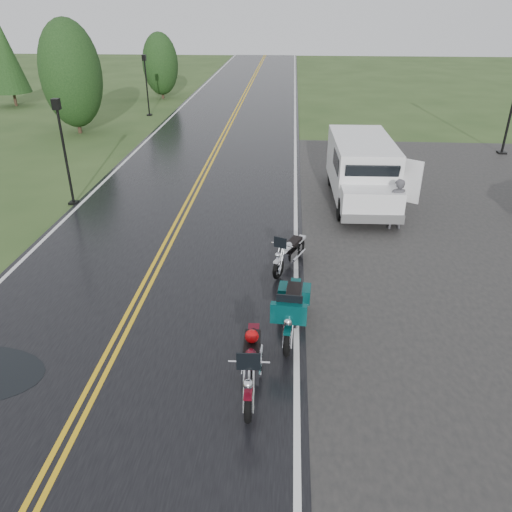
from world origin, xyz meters
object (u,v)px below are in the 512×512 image
at_px(person_at_van, 396,205).
at_px(lamp_post_far_left, 147,85).
at_px(van_white, 343,189).
at_px(motorcycle_teal, 288,329).
at_px(lamp_post_near_left, 65,153).
at_px(motorcycle_silver, 278,261).
at_px(motorcycle_red, 248,392).

height_order(person_at_van, lamp_post_far_left, lamp_post_far_left).
xyz_separation_m(van_white, lamp_post_far_left, (-10.57, 15.88, 0.70)).
bearing_deg(motorcycle_teal, lamp_post_far_left, 116.11).
distance_m(motorcycle_teal, person_at_van, 7.34).
relative_size(person_at_van, lamp_post_far_left, 0.46).
bearing_deg(motorcycle_teal, person_at_van, 68.45).
bearing_deg(person_at_van, motorcycle_teal, 53.97).
distance_m(person_at_van, lamp_post_near_left, 11.12).
height_order(person_at_van, lamp_post_near_left, lamp_post_near_left).
distance_m(motorcycle_silver, lamp_post_far_left, 21.76).
height_order(van_white, lamp_post_far_left, lamp_post_far_left).
bearing_deg(motorcycle_red, van_white, 74.25).
relative_size(lamp_post_near_left, lamp_post_far_left, 1.02).
bearing_deg(person_at_van, motorcycle_silver, 34.83).
bearing_deg(person_at_van, van_white, -30.03).
height_order(motorcycle_red, van_white, van_white).
bearing_deg(van_white, motorcycle_teal, -104.56).
xyz_separation_m(motorcycle_silver, van_white, (1.95, 4.07, 0.54)).
height_order(motorcycle_silver, lamp_post_near_left, lamp_post_near_left).
xyz_separation_m(motorcycle_teal, van_white, (1.68, 7.16, 0.43)).
bearing_deg(lamp_post_far_left, motorcycle_teal, -68.90).
bearing_deg(motorcycle_red, lamp_post_near_left, 124.48).
relative_size(motorcycle_red, van_white, 0.39).
relative_size(person_at_van, lamp_post_near_left, 0.44).
height_order(van_white, lamp_post_near_left, lamp_post_near_left).
xyz_separation_m(motorcycle_red, motorcycle_silver, (0.37, 4.89, -0.09)).
bearing_deg(motorcycle_silver, lamp_post_far_left, 136.74).
xyz_separation_m(motorcycle_teal, motorcycle_silver, (-0.27, 3.09, -0.11)).
relative_size(motorcycle_silver, person_at_van, 1.15).
xyz_separation_m(motorcycle_red, van_white, (2.32, 8.96, 0.45)).
distance_m(motorcycle_teal, lamp_post_far_left, 24.72).
xyz_separation_m(motorcycle_red, lamp_post_near_left, (-7.05, 9.81, 1.19)).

